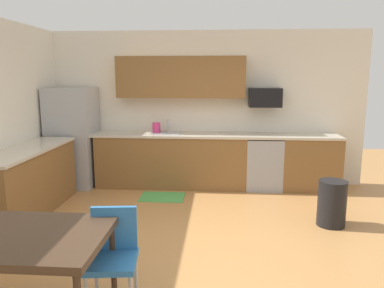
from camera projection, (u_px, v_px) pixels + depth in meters
ground_plane at (186, 244)px, 4.29m from camera, size 12.00×12.00×0.00m
wall_back at (199, 108)px, 6.65m from camera, size 5.80×0.10×2.70m
cabinet_run_back at (172, 161)px, 6.50m from camera, size 2.59×0.60×0.90m
cabinet_run_back_right at (309, 163)px, 6.33m from camera, size 0.96×0.60×0.90m
cabinet_run_left at (27, 183)px, 5.16m from camera, size 0.60×2.00×0.90m
countertop_back at (198, 135)px, 6.38m from camera, size 4.80×0.64×0.04m
countertop_left at (24, 150)px, 5.08m from camera, size 0.64×2.00×0.04m
upper_cabinets_back at (181, 77)px, 6.35m from camera, size 2.20×0.34×0.70m
refrigerator at (73, 138)px, 6.47m from camera, size 0.76×0.70×1.72m
oven_range at (263, 162)px, 6.38m from camera, size 0.60×0.60×0.91m
microwave at (265, 97)px, 6.28m from camera, size 0.54×0.36×0.32m
sink_basin at (167, 137)px, 6.43m from camera, size 0.48×0.40×0.14m
sink_faucet at (168, 126)px, 6.58m from camera, size 0.02×0.02×0.24m
dining_table at (13, 242)px, 2.76m from camera, size 1.40×0.90×0.77m
chair_near_table at (113, 251)px, 3.04m from camera, size 0.44×0.44×0.85m
trash_bin at (332, 203)px, 4.79m from camera, size 0.36×0.36×0.60m
floor_mat at (162, 197)px, 5.95m from camera, size 0.70×0.50×0.01m
kettle at (156, 128)px, 6.46m from camera, size 0.14×0.14×0.20m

